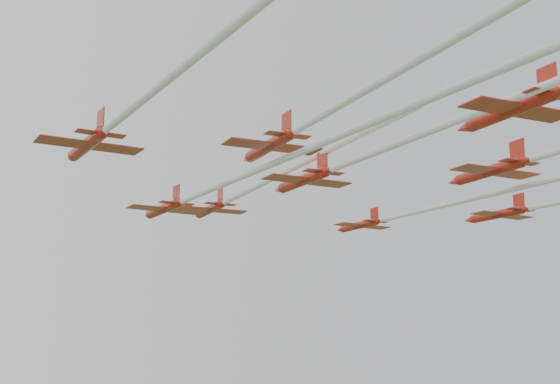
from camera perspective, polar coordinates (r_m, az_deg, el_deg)
jet_lead at (r=99.95m, az=-2.48°, el=0.05°), size 17.32×58.67×2.97m
jet_row2_left at (r=77.29m, az=-3.64°, el=0.80°), size 12.29×66.12×2.71m
jet_row2_right at (r=97.88m, az=9.06°, el=-1.66°), size 8.86×42.86×2.37m
jet_row3_left at (r=66.97m, az=-11.66°, el=5.28°), size 11.02×48.20×2.95m
jet_row3_mid at (r=71.76m, az=7.40°, el=3.07°), size 14.09×59.67×2.89m
jet_row3_right at (r=95.51m, az=19.44°, el=-0.77°), size 8.77×43.05×2.56m
jet_row4_left at (r=54.67m, az=6.64°, el=7.62°), size 17.58×63.78×2.64m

